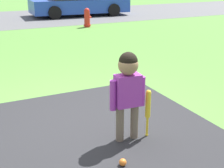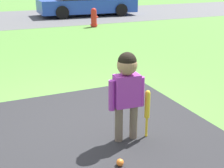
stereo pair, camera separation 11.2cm
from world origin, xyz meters
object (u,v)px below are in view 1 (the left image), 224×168
object	(u,v)px
child	(128,85)
sports_ball	(123,162)
parked_car	(78,3)
baseball_bat	(148,107)
fire_hydrant	(87,18)

from	to	relation	value
child	sports_ball	xyz separation A→B (m)	(-0.30, -0.46, -0.64)
parked_car	baseball_bat	bearing A→B (deg)	-102.90
child	parked_car	bearing A→B (deg)	76.55
fire_hydrant	parked_car	world-z (taller)	parked_car
baseball_bat	parked_car	bearing A→B (deg)	73.76
sports_ball	parked_car	size ratio (longest dim) A/B	0.02
baseball_bat	fire_hydrant	distance (m)	8.27
parked_car	fire_hydrant	bearing A→B (deg)	-101.47
child	parked_car	size ratio (longest dim) A/B	0.23
fire_hydrant	parked_car	size ratio (longest dim) A/B	0.15
fire_hydrant	child	bearing A→B (deg)	-108.57
baseball_bat	fire_hydrant	size ratio (longest dim) A/B	0.87
baseball_bat	fire_hydrant	xyz separation A→B (m)	(2.39, 7.91, -0.05)
child	fire_hydrant	distance (m)	8.31
fire_hydrant	parked_car	distance (m)	3.44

